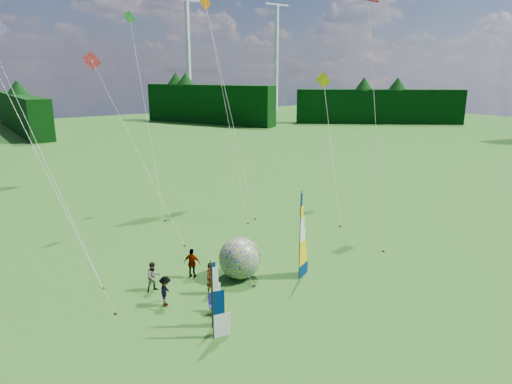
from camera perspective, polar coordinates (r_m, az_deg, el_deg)
ground at (r=24.25m, az=7.62°, el=-14.35°), size 220.00×220.00×0.00m
treeline_ring at (r=22.58m, az=7.97°, el=-5.45°), size 210.00×210.00×8.00m
turbine_left at (r=139.09m, az=2.54°, el=16.24°), size 8.00×1.20×30.00m
turbine_right at (r=131.66m, az=-8.44°, el=16.17°), size 8.00×1.20×30.00m
feather_banner_main at (r=26.25m, az=5.51°, el=-5.72°), size 1.30×0.67×5.16m
side_banner_left at (r=21.87m, az=-5.58°, el=-12.79°), size 0.93×0.10×3.32m
side_banner_far at (r=21.00m, az=-5.43°, el=-13.74°), size 1.03×0.31×3.51m
bol_inflatable at (r=26.88m, az=-2.06°, el=-8.26°), size 3.21×3.21×2.46m
spectator_a at (r=25.27m, az=-5.62°, el=-10.72°), size 0.71×0.52×1.80m
spectator_b at (r=26.12m, az=-12.69°, el=-10.29°), size 0.82×0.41×1.68m
spectator_c at (r=24.48m, az=-11.25°, el=-12.08°), size 0.92×1.08×1.62m
spectator_d at (r=27.29m, az=-7.98°, el=-8.80°), size 1.00×1.07×1.78m
camp_chair at (r=23.53m, az=-5.21°, el=-13.79°), size 0.78×0.78×1.05m
kite_whale at (r=40.75m, az=-4.27°, el=15.25°), size 9.73×15.52×24.13m
kite_rainbow_delta at (r=27.82m, az=-25.33°, el=6.34°), size 10.89×13.03×16.67m
kite_parafoil at (r=33.98m, az=14.79°, el=10.41°), size 8.34×10.56×18.82m
small_kite_red at (r=34.25m, az=-14.81°, el=6.14°), size 5.07×11.86×13.73m
small_kite_orange at (r=39.22m, az=-3.83°, el=11.35°), size 7.43×12.73×18.75m
small_kite_yellow at (r=39.08m, az=9.43°, el=6.33°), size 10.26×11.89×12.20m
small_kite_pink at (r=24.68m, az=-25.18°, el=4.10°), size 9.13×10.48×15.55m
small_kite_green at (r=40.59m, az=-13.60°, el=10.14°), size 6.20×11.69×17.41m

